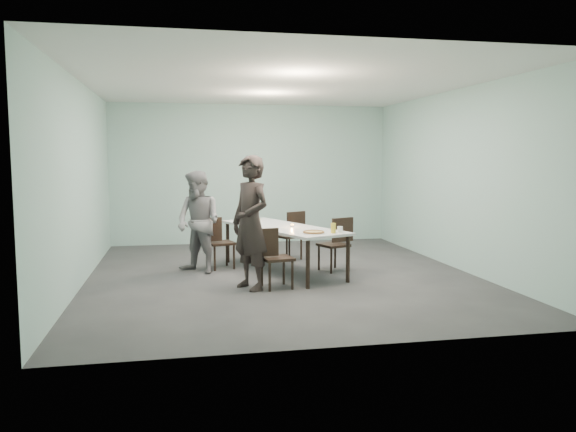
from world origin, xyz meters
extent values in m
plane|color=#333335|center=(0.00, 0.00, 0.00)|extent=(7.00, 7.00, 0.00)
cube|color=#9BC3BC|center=(0.00, 3.50, 1.50)|extent=(6.00, 0.02, 3.00)
cube|color=#9BC3BC|center=(0.00, -3.50, 1.50)|extent=(6.00, 0.02, 3.00)
cube|color=#9BC3BC|center=(-3.00, 0.00, 1.50)|extent=(0.02, 7.00, 3.00)
cube|color=#9BC3BC|center=(3.00, 0.00, 1.50)|extent=(0.02, 7.00, 3.00)
cube|color=white|center=(0.00, 0.00, 3.00)|extent=(6.00, 7.00, 0.02)
cube|color=white|center=(0.07, 0.24, 0.73)|extent=(1.83, 2.75, 0.04)
cylinder|color=black|center=(0.19, -1.03, 0.35)|extent=(0.06, 0.06, 0.71)
cylinder|color=black|center=(-0.74, 1.23, 0.35)|extent=(0.06, 0.06, 0.71)
cylinder|color=black|center=(0.88, -0.74, 0.35)|extent=(0.06, 0.06, 0.71)
cylinder|color=black|center=(-0.06, 1.51, 0.35)|extent=(0.06, 0.06, 0.71)
cube|color=black|center=(-0.23, -0.89, 0.43)|extent=(0.49, 0.49, 0.04)
cube|color=black|center=(-0.42, -0.92, 0.67)|extent=(0.42, 0.11, 0.40)
cylinder|color=black|center=(-0.37, -1.09, 0.21)|extent=(0.04, 0.04, 0.41)
cylinder|color=black|center=(-0.43, -0.75, 0.21)|extent=(0.04, 0.04, 0.41)
cylinder|color=black|center=(-0.03, -1.03, 0.21)|extent=(0.04, 0.04, 0.41)
cylinder|color=black|center=(-0.09, -0.69, 0.21)|extent=(0.04, 0.04, 0.41)
cube|color=black|center=(-0.91, 0.71, 0.43)|extent=(0.52, 0.52, 0.04)
cube|color=black|center=(-1.09, 0.66, 0.67)|extent=(0.41, 0.15, 0.40)
cylinder|color=black|center=(-1.02, 0.50, 0.21)|extent=(0.04, 0.04, 0.41)
cylinder|color=black|center=(-1.12, 0.83, 0.21)|extent=(0.04, 0.04, 0.41)
cylinder|color=black|center=(-0.70, 0.59, 0.21)|extent=(0.04, 0.04, 0.41)
cylinder|color=black|center=(-0.79, 0.92, 0.21)|extent=(0.04, 0.04, 0.41)
cube|color=black|center=(0.90, 0.14, 0.43)|extent=(0.54, 0.54, 0.04)
cube|color=black|center=(1.08, 0.21, 0.67)|extent=(0.41, 0.19, 0.40)
cylinder|color=black|center=(1.00, 0.36, 0.21)|extent=(0.04, 0.04, 0.41)
cylinder|color=black|center=(1.12, 0.05, 0.21)|extent=(0.04, 0.04, 0.41)
cylinder|color=black|center=(0.68, 0.24, 0.21)|extent=(0.04, 0.04, 0.41)
cylinder|color=black|center=(0.81, -0.08, 0.21)|extent=(0.04, 0.04, 0.41)
cube|color=black|center=(0.37, 1.32, 0.43)|extent=(0.57, 0.57, 0.04)
cube|color=black|center=(0.54, 1.41, 0.67)|extent=(0.39, 0.23, 0.40)
cylinder|color=black|center=(0.44, 1.55, 0.21)|extent=(0.04, 0.04, 0.41)
cylinder|color=black|center=(0.60, 1.25, 0.21)|extent=(0.04, 0.04, 0.41)
cylinder|color=black|center=(0.14, 1.39, 0.21)|extent=(0.04, 0.04, 0.41)
cylinder|color=black|center=(0.30, 1.09, 0.21)|extent=(0.04, 0.04, 0.41)
imported|color=black|center=(-0.60, -0.87, 0.95)|extent=(0.74, 0.83, 1.90)
imported|color=gray|center=(-1.28, 0.41, 0.83)|extent=(1.02, 1.01, 1.66)
cylinder|color=white|center=(0.35, -0.72, 0.76)|extent=(0.34, 0.34, 0.01)
cylinder|color=#DFBC7E|center=(0.35, -0.72, 0.77)|extent=(0.30, 0.30, 0.01)
torus|color=brown|center=(0.35, -0.72, 0.77)|extent=(0.32, 0.32, 0.03)
cylinder|color=white|center=(0.43, -0.20, 0.76)|extent=(0.18, 0.18, 0.01)
cylinder|color=gold|center=(0.65, -0.73, 0.82)|extent=(0.08, 0.08, 0.15)
cylinder|color=silver|center=(0.77, -0.66, 0.80)|extent=(0.08, 0.08, 0.09)
cylinder|color=silver|center=(0.19, 0.08, 0.77)|extent=(0.06, 0.06, 0.03)
cylinder|color=orange|center=(0.19, 0.08, 0.79)|extent=(0.04, 0.04, 0.01)
cylinder|color=gold|center=(-0.26, 0.76, 0.79)|extent=(0.07, 0.07, 0.08)
cube|color=silver|center=(-0.46, 1.03, 0.75)|extent=(0.36, 0.32, 0.01)
camera|label=1|loc=(-1.62, -8.68, 1.87)|focal=35.00mm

